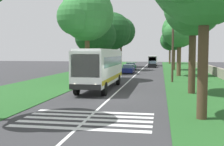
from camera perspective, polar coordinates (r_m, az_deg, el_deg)
name	(u,v)px	position (r m, az deg, el deg)	size (l,w,h in m)	color
ground	(112,96)	(22.41, 0.00, -4.69)	(160.00, 160.00, 0.00)	#333335
grass_verge_left	(71,78)	(38.86, -8.22, -0.91)	(120.00, 8.00, 0.04)	#235623
grass_verge_right	(197,80)	(37.25, 16.56, -1.26)	(120.00, 8.00, 0.04)	#235623
centre_line	(131,79)	(37.17, 3.90, -1.13)	(110.00, 0.16, 0.01)	silver
coach_bus	(101,66)	(26.62, -2.30, 1.37)	(11.16, 2.62, 3.73)	white
zebra_crossing	(87,119)	(14.97, -5.08, -9.21)	(4.05, 6.80, 0.01)	silver
trailing_car_0	(128,69)	(46.99, 3.28, 0.80)	(4.30, 1.78, 1.43)	navy
trailing_car_1	(131,66)	(55.32, 3.80, 1.31)	(4.30, 1.78, 1.43)	#145933
trailing_car_2	(152,64)	(64.82, 8.06, 1.71)	(4.30, 1.78, 1.43)	black
trailing_minibus_0	(153,60)	(72.31, 8.13, 2.66)	(6.00, 2.14, 2.53)	silver
roadside_tree_left_0	(96,37)	(45.08, -3.25, 7.27)	(7.54, 6.11, 9.07)	brown
roadside_tree_left_1	(85,16)	(35.04, -5.32, 11.33)	(7.65, 6.42, 11.17)	brown
roadside_tree_left_3	(111,32)	(54.02, -0.19, 8.16)	(8.14, 7.04, 10.83)	#4C3826
roadside_tree_left_4	(120,33)	(65.52, 1.61, 8.03)	(8.47, 6.69, 11.26)	#3D2D1E
roadside_tree_right_1	(191,9)	(24.81, 15.56, 12.23)	(5.95, 4.80, 9.54)	#4C3826
roadside_tree_right_2	(174,39)	(55.92, 12.20, 6.58)	(5.31, 4.42, 8.17)	brown
roadside_tree_right_3	(179,31)	(42.14, 13.15, 8.12)	(5.60, 4.94, 8.99)	brown
roadside_tree_right_4	(170,41)	(84.50, 11.41, 6.28)	(6.49, 5.70, 9.57)	brown
utility_pole	(173,45)	(33.17, 12.04, 5.47)	(0.24, 1.40, 8.13)	#473828
roadside_wall	(217,72)	(42.65, 20.32, 0.20)	(70.00, 0.40, 1.27)	gray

